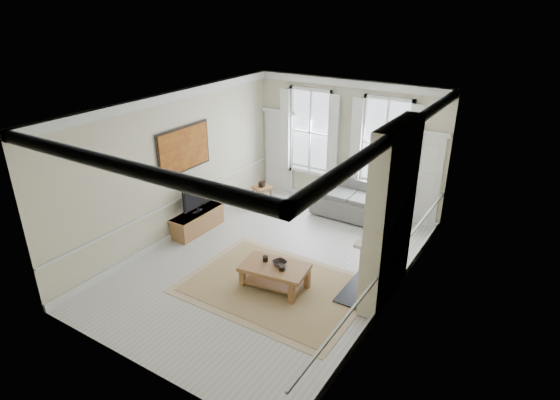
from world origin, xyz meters
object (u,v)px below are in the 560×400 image
Objects in this scene: sofa at (354,203)px; coffee_table at (275,269)px; side_table at (262,190)px; tv_stand at (198,221)px.

coffee_table is (0.02, -3.80, 0.03)m from sofa.
side_table is 3.94m from coffee_table.
tv_stand is at bearing -102.25° from side_table.
sofa is 1.47× the size of coffee_table.
side_table is 0.40× the size of tv_stand.
tv_stand is (-2.86, -2.78, -0.12)m from sofa.
sofa is 1.42× the size of tv_stand.
sofa is at bearing 81.85° from coffee_table.
sofa is 3.99m from tv_stand.
sofa reaches higher than coffee_table.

